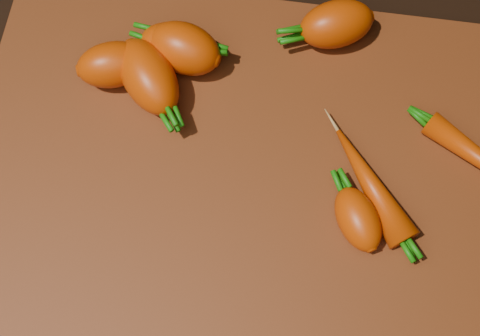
# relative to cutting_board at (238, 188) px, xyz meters

# --- Properties ---
(ground) EXTENTS (2.00, 2.00, 0.01)m
(ground) POSITION_rel_cutting_board_xyz_m (0.00, 0.00, -0.01)
(ground) COLOR black
(cutting_board) EXTENTS (0.50, 0.40, 0.01)m
(cutting_board) POSITION_rel_cutting_board_xyz_m (0.00, 0.00, 0.00)
(cutting_board) COLOR maroon
(cutting_board) RESTS_ON ground
(carrot_0) EXTENTS (0.08, 0.06, 0.04)m
(carrot_0) POSITION_rel_cutting_board_xyz_m (-0.13, 0.09, 0.03)
(carrot_0) COLOR #BF3C06
(carrot_0) RESTS_ON cutting_board
(carrot_1) EXTENTS (0.08, 0.06, 0.05)m
(carrot_1) POSITION_rel_cutting_board_xyz_m (-0.07, 0.12, 0.03)
(carrot_1) COLOR #BF3C06
(carrot_1) RESTS_ON cutting_board
(carrot_2) EXTENTS (0.09, 0.09, 0.05)m
(carrot_2) POSITION_rel_cutting_board_xyz_m (-0.10, 0.08, 0.03)
(carrot_2) COLOR #BF3C06
(carrot_2) RESTS_ON cutting_board
(carrot_3) EXTENTS (0.08, 0.07, 0.04)m
(carrot_3) POSITION_rel_cutting_board_xyz_m (0.07, 0.17, 0.03)
(carrot_3) COLOR #BF3C06
(carrot_3) RESTS_ON cutting_board
(carrot_4) EXTENTS (0.06, 0.04, 0.04)m
(carrot_4) POSITION_rel_cutting_board_xyz_m (-0.08, 0.12, 0.03)
(carrot_4) COLOR #BF3C06
(carrot_4) RESTS_ON cutting_board
(carrot_5) EXTENTS (0.06, 0.07, 0.03)m
(carrot_5) POSITION_rel_cutting_board_xyz_m (0.11, -0.02, 0.02)
(carrot_5) COLOR #BF3C06
(carrot_5) RESTS_ON cutting_board
(carrot_7) EXTENTS (0.09, 0.11, 0.03)m
(carrot_7) POSITION_rel_cutting_board_xyz_m (0.11, 0.01, 0.02)
(carrot_7) COLOR #BF3C06
(carrot_7) RESTS_ON cutting_board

